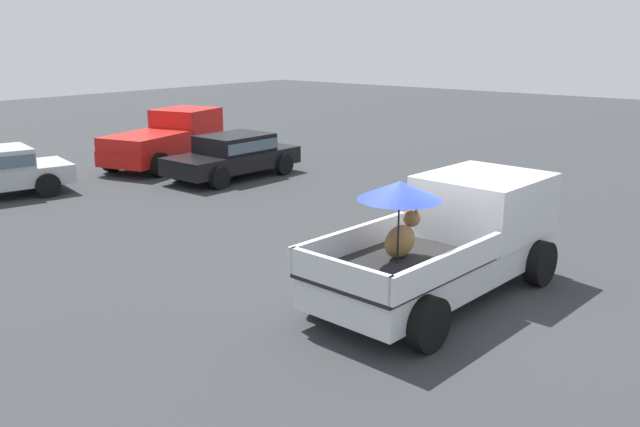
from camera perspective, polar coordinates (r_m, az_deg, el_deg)
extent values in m
plane|color=#2D3033|center=(11.59, 9.86, -7.02)|extent=(80.00, 80.00, 0.00)
cylinder|color=black|center=(13.35, 10.55, -2.26)|extent=(0.82, 0.33, 0.80)
cylinder|color=black|center=(12.47, 18.16, -4.00)|extent=(0.82, 0.33, 0.80)
cylinder|color=black|center=(10.70, 0.32, -6.38)|extent=(0.82, 0.33, 0.80)
cylinder|color=black|center=(9.59, 9.10, -9.20)|extent=(0.82, 0.33, 0.80)
cube|color=silver|center=(11.39, 9.98, -4.36)|extent=(5.10, 2.11, 0.50)
cube|color=silver|center=(12.33, 13.71, 0.75)|extent=(2.21, 1.99, 1.08)
cube|color=#4C606B|center=(13.14, 15.92, 2.37)|extent=(0.17, 1.72, 0.64)
cube|color=black|center=(10.40, 6.57, -4.48)|extent=(2.91, 2.01, 0.06)
cube|color=silver|center=(10.87, 2.71, -2.26)|extent=(2.80, 0.28, 0.40)
cube|color=silver|center=(9.84, 10.93, -4.38)|extent=(2.80, 0.28, 0.40)
cube|color=silver|center=(9.33, 1.65, -5.20)|extent=(0.22, 1.84, 0.40)
ellipsoid|color=olive|center=(10.66, 6.79, -2.36)|extent=(0.70, 0.36, 0.52)
sphere|color=olive|center=(10.81, 7.78, -0.39)|extent=(0.30, 0.30, 0.28)
cone|color=olive|center=(10.81, 7.46, 0.41)|extent=(0.10, 0.10, 0.12)
cone|color=olive|center=(10.73, 8.16, 0.26)|extent=(0.10, 0.10, 0.12)
cylinder|color=black|center=(10.30, 6.65, -1.43)|extent=(0.03, 0.03, 1.05)
cone|color=#1E33B7|center=(10.14, 6.76, 1.97)|extent=(1.36, 1.36, 0.28)
cylinder|color=black|center=(25.11, -12.39, 5.64)|extent=(0.80, 0.44, 0.76)
cylinder|color=black|center=(24.02, -8.75, 5.40)|extent=(0.80, 0.44, 0.76)
cylinder|color=black|center=(22.68, -17.25, 4.34)|extent=(0.80, 0.44, 0.76)
cylinder|color=black|center=(21.47, -13.45, 4.04)|extent=(0.80, 0.44, 0.76)
cube|color=red|center=(23.26, -12.91, 5.31)|extent=(5.10, 2.94, 0.50)
cube|color=red|center=(24.10, -11.27, 7.53)|extent=(2.29, 2.22, 1.00)
cube|color=red|center=(22.41, -14.53, 6.03)|extent=(3.06, 2.41, 0.40)
cylinder|color=black|center=(19.69, -22.08, 2.23)|extent=(0.69, 0.37, 0.66)
cylinder|color=black|center=(21.36, -23.35, 3.03)|extent=(0.69, 0.37, 0.66)
cylinder|color=black|center=(19.41, -8.53, 3.00)|extent=(0.66, 0.23, 0.66)
cylinder|color=black|center=(20.74, -11.77, 3.62)|extent=(0.66, 0.23, 0.66)
cylinder|color=black|center=(21.25, -3.08, 4.18)|extent=(0.66, 0.23, 0.66)
cylinder|color=black|center=(22.47, -6.37, 4.70)|extent=(0.66, 0.23, 0.66)
cube|color=black|center=(20.90, -7.39, 4.51)|extent=(4.32, 1.82, 0.52)
cube|color=black|center=(20.88, -7.23, 5.90)|extent=(2.12, 1.63, 0.56)
cube|color=#4C606B|center=(20.88, -7.23, 5.90)|extent=(2.06, 1.71, 0.32)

